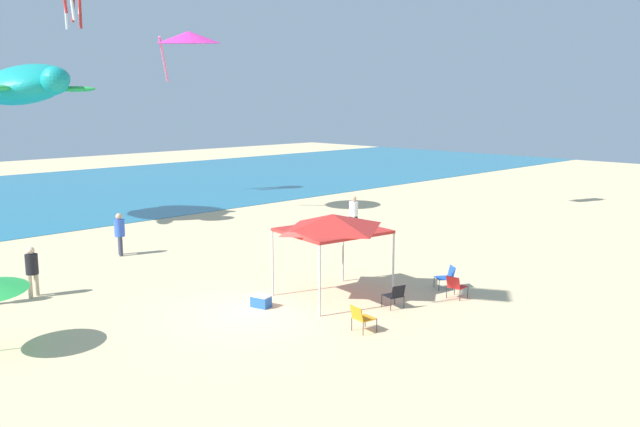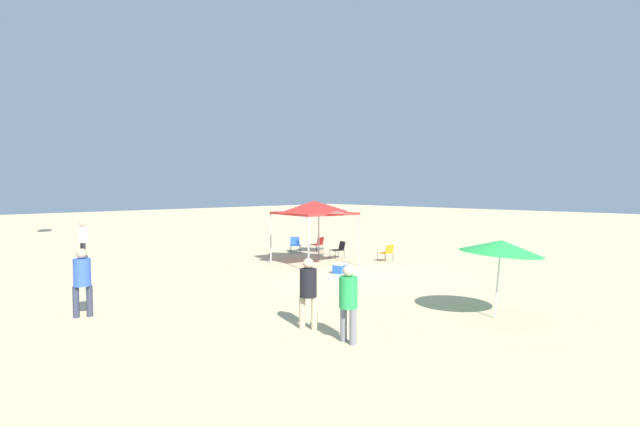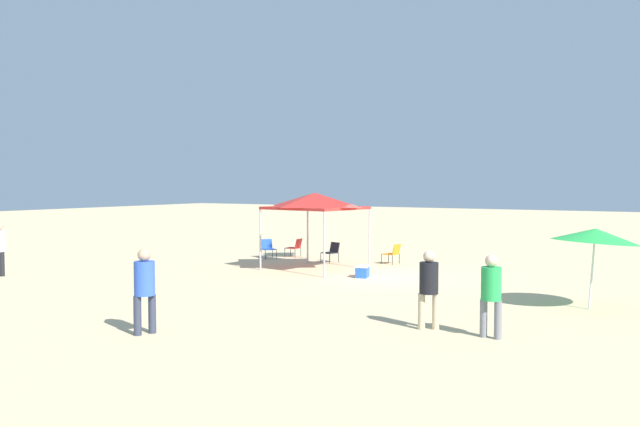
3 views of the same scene
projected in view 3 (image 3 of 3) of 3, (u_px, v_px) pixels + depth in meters
The scene contains 11 objects.
ground at pixel (377, 278), 22.48m from camera, with size 120.00×120.00×0.10m, color #D6BC8C.
canopy_tent at pixel (315, 201), 24.27m from camera, with size 3.54×3.27×2.91m.
beach_umbrella at pixel (595, 235), 16.67m from camera, with size 2.22×2.22×2.22m.
folding_chair_left_of_tent at pixel (393, 252), 26.01m from camera, with size 0.69×0.61×0.82m.
folding_chair_facing_ocean at pixel (332, 251), 26.63m from camera, with size 0.67×0.74×0.82m.
folding_chair_right_of_tent at pixel (295, 246), 28.47m from camera, with size 0.66×0.57×0.82m.
folding_chair_near_cooler at pixel (268, 247), 28.09m from camera, with size 0.81×0.78×0.82m.
cooler_box at pixel (362, 271), 22.38m from camera, with size 0.56×0.71×0.40m.
person_beachcomber at pixel (429, 283), 14.38m from camera, with size 0.44×0.42×1.77m.
person_kite_handler at pixel (144, 284), 13.91m from camera, with size 0.44×0.47×1.87m.
person_by_tent at pixel (491, 289), 13.57m from camera, with size 0.47×0.42×1.77m.
Camera 3 is at (-9.62, 20.27, 3.28)m, focal length 36.16 mm.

